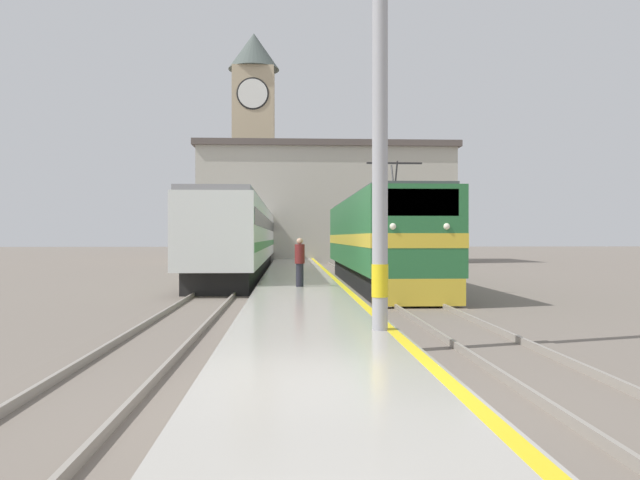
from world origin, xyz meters
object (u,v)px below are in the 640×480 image
catenary_mast (383,92)px  person_on_platform (300,261)px  passenger_train (251,237)px  locomotive_train (377,240)px  clock_tower (254,137)px

catenary_mast → person_on_platform: bearing=97.7°
passenger_train → catenary_mast: catenary_mast is taller
catenary_mast → person_on_platform: size_ratio=5.29×
locomotive_train → clock_tower: bearing=101.0°
passenger_train → catenary_mast: (4.36, -32.98, 2.65)m
locomotive_train → passenger_train: locomotive_train is taller
passenger_train → catenary_mast: bearing=-82.5°
passenger_train → person_on_platform: bearing=-82.5°
catenary_mast → clock_tower: (-5.33, 53.88, 7.74)m
passenger_train → person_on_platform: passenger_train is taller
locomotive_train → person_on_platform: locomotive_train is taller
person_on_platform → locomotive_train: bearing=58.4°
passenger_train → locomotive_train: bearing=-69.5°
clock_tower → passenger_train: bearing=-87.4°
locomotive_train → passenger_train: 18.52m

